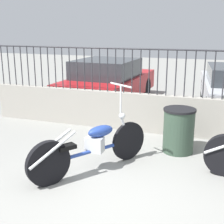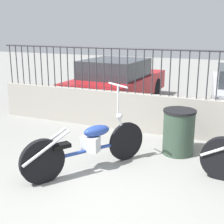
{
  "view_description": "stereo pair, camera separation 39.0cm",
  "coord_description": "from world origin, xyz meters",
  "views": [
    {
      "loc": [
        1.26,
        -3.39,
        2.23
      ],
      "look_at": [
        -0.62,
        1.91,
        0.7
      ],
      "focal_mm": 50.0,
      "sensor_mm": 36.0,
      "label": 1
    },
    {
      "loc": [
        1.62,
        -3.24,
        2.23
      ],
      "look_at": [
        -0.62,
        1.91,
        0.7
      ],
      "focal_mm": 50.0,
      "sensor_mm": 36.0,
      "label": 2
    }
  ],
  "objects": [
    {
      "name": "ground_plane",
      "position": [
        0.0,
        0.0,
        0.0
      ],
      "size": [
        40.0,
        40.0,
        0.0
      ],
      "primitive_type": "plane",
      "color": "gray"
    },
    {
      "name": "low_wall",
      "position": [
        0.0,
        3.04,
        0.42
      ],
      "size": [
        8.02,
        0.18,
        0.84
      ],
      "color": "#9E998E",
      "rests_on": "ground_plane"
    },
    {
      "name": "car_red",
      "position": [
        -1.91,
        5.25,
        0.67
      ],
      "size": [
        1.92,
        3.99,
        1.33
      ],
      "rotation": [
        0.0,
        0.0,
        1.54
      ],
      "color": "black",
      "rests_on": "ground_plane"
    },
    {
      "name": "motorcycle_blue",
      "position": [
        -0.63,
        0.76,
        0.42
      ],
      "size": [
        1.29,
        1.89,
        1.35
      ],
      "rotation": [
        0.0,
        0.0,
        0.99
      ],
      "color": "black",
      "rests_on": "ground_plane"
    },
    {
      "name": "fence_railing",
      "position": [
        -0.0,
        3.04,
        1.47
      ],
      "size": [
        8.02,
        0.04,
        0.97
      ],
      "color": "#2D2D33",
      "rests_on": "low_wall"
    },
    {
      "name": "trash_bin",
      "position": [
        0.61,
        2.11,
        0.41
      ],
      "size": [
        0.58,
        0.58,
        0.82
      ],
      "color": "#334738",
      "rests_on": "ground_plane"
    }
  ]
}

